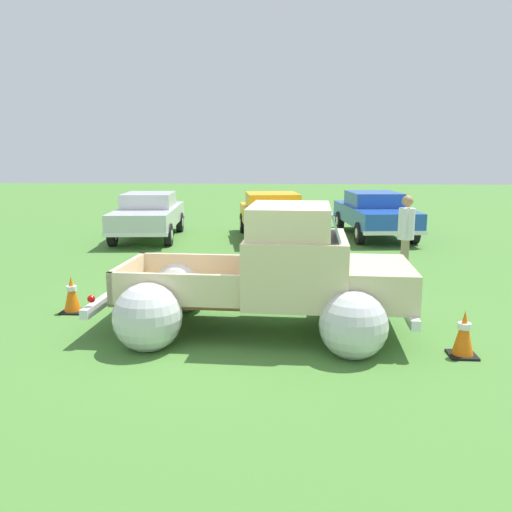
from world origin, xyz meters
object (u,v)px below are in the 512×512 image
at_px(show_car_0, 149,214).
at_px(lane_cone_1, 72,294).
at_px(vintage_pickup_truck, 278,282).
at_px(lane_cone_0, 464,334).
at_px(show_car_1, 273,214).
at_px(spectator_0, 406,232).
at_px(show_car_2, 374,212).

height_order(show_car_0, lane_cone_1, show_car_0).
bearing_deg(show_car_0, lane_cone_1, 0.59).
xyz_separation_m(vintage_pickup_truck, lane_cone_0, (2.48, -0.87, -0.45)).
bearing_deg(lane_cone_1, show_car_0, 95.87).
distance_m(show_car_0, lane_cone_1, 8.06).
height_order(show_car_0, lane_cone_0, show_car_0).
distance_m(show_car_1, lane_cone_0, 10.27).
bearing_deg(show_car_1, vintage_pickup_truck, -6.46).
relative_size(spectator_0, lane_cone_0, 2.86).
xyz_separation_m(show_car_0, show_car_2, (7.21, 0.89, 0.00)).
xyz_separation_m(show_car_0, spectator_0, (6.94, -5.22, 0.25)).
height_order(show_car_1, spectator_0, spectator_0).
bearing_deg(show_car_1, show_car_0, -95.32).
relative_size(show_car_1, lane_cone_0, 6.99).
distance_m(vintage_pickup_truck, lane_cone_1, 3.61).
height_order(spectator_0, lane_cone_1, spectator_0).
bearing_deg(show_car_0, spectator_0, 47.77).
relative_size(show_car_0, show_car_2, 0.96).
xyz_separation_m(vintage_pickup_truck, lane_cone_1, (-3.51, 0.71, -0.45)).
distance_m(vintage_pickup_truck, spectator_0, 4.37).
xyz_separation_m(show_car_2, lane_cone_0, (-0.39, -10.47, -0.47)).
bearing_deg(spectator_0, show_car_0, 164.34).
xyz_separation_m(show_car_1, lane_cone_0, (2.88, -9.84, -0.47)).
relative_size(show_car_2, lane_cone_0, 7.68).
xyz_separation_m(spectator_0, lane_cone_0, (-0.12, -4.37, -0.72)).
bearing_deg(lane_cone_1, lane_cone_0, -14.85).
bearing_deg(show_car_2, show_car_0, -89.32).
relative_size(vintage_pickup_truck, lane_cone_1, 7.45).
distance_m(show_car_1, show_car_2, 3.34).
bearing_deg(show_car_0, lane_cone_0, 30.11).
height_order(vintage_pickup_truck, spectator_0, vintage_pickup_truck).
distance_m(show_car_1, spectator_0, 6.25).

